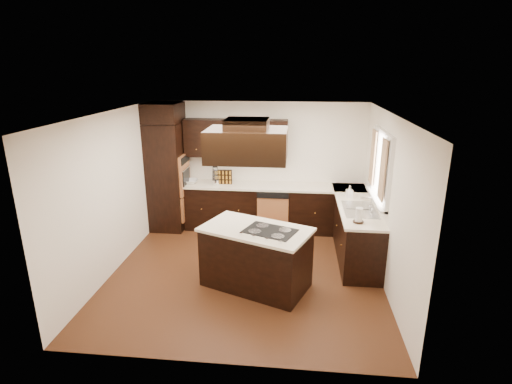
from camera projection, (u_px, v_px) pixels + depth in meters
floor at (246, 272)px, 6.41m from camera, size 4.20×4.20×0.02m
ceiling at (245, 113)px, 5.65m from camera, size 4.20×4.20×0.02m
wall_back at (259, 165)px, 8.03m from camera, size 4.20×0.02×2.50m
wall_front at (218, 263)px, 4.03m from camera, size 4.20×0.02×2.50m
wall_left at (112, 193)px, 6.24m from camera, size 0.02×4.20×2.50m
wall_right at (389, 202)px, 5.82m from camera, size 0.02×4.20×2.50m
oven_column at (168, 177)px, 7.88m from camera, size 0.65×0.75×2.12m
wall_oven_face at (185, 174)px, 7.83m from camera, size 0.05×0.62×0.78m
base_cabinets_back at (259, 208)px, 7.98m from camera, size 2.93×0.60×0.88m
base_cabinets_right at (355, 229)px, 6.95m from camera, size 0.60×2.40×0.88m
countertop_back at (259, 186)px, 7.82m from camera, size 2.93×0.63×0.04m
countertop_right at (356, 204)px, 6.81m from camera, size 0.63×2.40×0.04m
upper_cabinets at (236, 138)px, 7.73m from camera, size 2.00×0.34×0.72m
dishwasher_front at (273, 216)px, 7.68m from camera, size 0.60×0.05×0.72m
window_frame at (381, 166)px, 6.23m from camera, size 0.06×1.32×1.12m
window_pane at (383, 166)px, 6.22m from camera, size 0.00×1.20×1.00m
curtain_left at (383, 170)px, 5.82m from camera, size 0.02×0.34×0.90m
curtain_right at (373, 157)px, 6.61m from camera, size 0.02×0.34×0.90m
sink_rim at (360, 209)px, 6.47m from camera, size 0.52×0.84×0.01m
island at (256, 259)px, 5.87m from camera, size 1.68×1.31×0.88m
island_top at (256, 230)px, 5.73m from camera, size 1.75×1.38×0.04m
cooktop at (270, 231)px, 5.63m from camera, size 0.83×0.70×0.01m
range_hood at (247, 145)px, 5.22m from camera, size 1.05×0.72×0.42m
hood_duct at (247, 124)px, 5.14m from camera, size 0.55×0.50×0.13m
blender_base at (216, 182)px, 7.81m from camera, size 0.15×0.15×0.10m
blender_pitcher at (215, 173)px, 7.76m from camera, size 0.13×0.13×0.26m
spice_rack at (224, 177)px, 7.86m from camera, size 0.34×0.10×0.28m
mixing_bowl at (191, 181)px, 7.93m from camera, size 0.33×0.33×0.07m
soap_bottle at (349, 192)px, 7.05m from camera, size 0.12×0.12×0.22m
paper_towel at (359, 215)px, 5.90m from camera, size 0.13×0.13×0.23m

